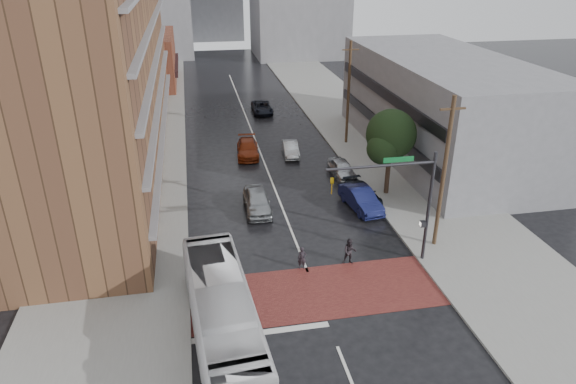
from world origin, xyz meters
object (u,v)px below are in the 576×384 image
pedestrian_b (350,251)px  car_parked_far (342,169)px  suv_travel (262,107)px  car_parked_mid (363,193)px  car_travel_b (291,149)px  car_travel_a (257,201)px  car_travel_c (248,149)px  car_parked_near (361,199)px  transit_bus (223,317)px  pedestrian_a (302,258)px

pedestrian_b → car_parked_far: 13.41m
suv_travel → car_parked_mid: bearing=-79.4°
car_travel_b → car_parked_far: car_parked_far is taller
car_travel_a → car_travel_c: bearing=87.7°
car_travel_a → car_parked_near: size_ratio=0.98×
transit_bus → car_travel_b: (8.11, 24.55, -1.01)m
pedestrian_a → car_parked_far: pedestrian_a is taller
car_travel_a → car_travel_c: (0.65, 11.42, -0.09)m
car_travel_b → transit_bus: bearing=-103.7°
car_travel_a → car_parked_near: (7.64, -1.07, -0.01)m
suv_travel → transit_bus: bearing=-99.9°
car_travel_b → suv_travel: suv_travel is taller
transit_bus → pedestrian_a: 7.79m
pedestrian_a → car_parked_far: size_ratio=0.34×
pedestrian_a → car_parked_far: 14.44m
transit_bus → car_travel_c: 25.61m
car_travel_a → car_parked_mid: size_ratio=1.09×
car_travel_c → transit_bus: bearing=-94.7°
transit_bus → pedestrian_a: transit_bus is taller
suv_travel → car_parked_mid: suv_travel is taller
suv_travel → car_travel_a: bearing=-98.0°
car_travel_a → suv_travel: car_travel_a is taller
transit_bus → car_parked_mid: 18.31m
pedestrian_a → car_parked_mid: size_ratio=0.34×
car_travel_b → car_travel_c: (-3.96, 0.70, 0.06)m
suv_travel → car_parked_mid: (4.23, -24.90, -0.05)m
car_travel_c → car_parked_mid: 13.51m
car_parked_near → car_parked_far: 6.01m
car_travel_c → car_parked_near: car_parked_near is taller
suv_travel → pedestrian_b: bearing=-87.9°
car_parked_mid → transit_bus: bearing=-138.0°
car_parked_far → car_travel_b: bearing=117.7°
car_travel_b → car_parked_near: (3.02, -11.79, 0.14)m
transit_bus → car_parked_far: transit_bus is taller
pedestrian_b → car_parked_far: pedestrian_b is taller
car_travel_c → suv_travel: (3.32, 13.70, -0.03)m
car_travel_c → car_parked_far: (7.28, -6.49, 0.01)m
pedestrian_a → car_parked_near: (5.99, 7.00, 0.06)m
transit_bus → car_travel_a: transit_bus is taller
pedestrian_b → car_parked_mid: 9.03m
car_travel_a → car_parked_mid: (8.20, 0.21, -0.17)m
transit_bus → suv_travel: (7.47, 38.95, -0.98)m
pedestrian_b → car_parked_far: size_ratio=0.40×
pedestrian_b → car_travel_a: bearing=130.1°
pedestrian_a → car_travel_b: size_ratio=0.37×
car_parked_far → transit_bus: bearing=-123.4°
car_parked_far → suv_travel: bearing=99.0°
pedestrian_b → suv_travel: 33.19m
car_parked_far → car_parked_mid: bearing=-88.7°
transit_bus → pedestrian_a: (5.15, 5.77, -0.93)m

